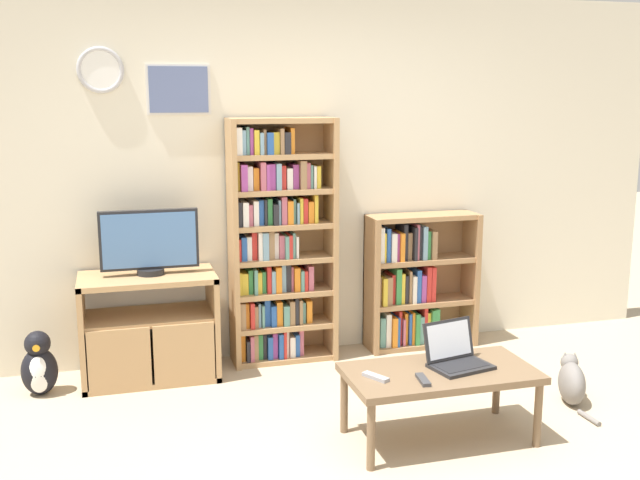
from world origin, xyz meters
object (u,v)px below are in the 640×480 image
at_px(cat, 571,381).
at_px(penguin_figurine, 39,366).
at_px(coffee_table, 440,377).
at_px(remote_far_from_laptop, 376,377).
at_px(bookshelf_short, 412,284).
at_px(television, 149,242).
at_px(remote_near_laptop, 423,380).
at_px(tv_stand, 150,327).
at_px(laptop, 456,355).
at_px(bookshelf_tall, 277,243).

height_order(cat, penguin_figurine, penguin_figurine).
distance_m(coffee_table, remote_far_from_laptop, 0.39).
height_order(bookshelf_short, cat, bookshelf_short).
relative_size(television, remote_near_laptop, 3.91).
bearing_deg(remote_far_from_laptop, cat, 161.63).
bearing_deg(coffee_table, tv_stand, 137.59).
bearing_deg(tv_stand, laptop, -39.58).
distance_m(television, bookshelf_short, 1.98).
height_order(tv_stand, laptop, tv_stand).
distance_m(tv_stand, bookshelf_short, 1.97).
xyz_separation_m(coffee_table, penguin_figurine, (-2.20, 1.27, -0.17)).
bearing_deg(bookshelf_tall, coffee_table, -68.75).
bearing_deg(bookshelf_tall, tv_stand, -171.39).
height_order(tv_stand, cat, tv_stand).
relative_size(tv_stand, remote_near_laptop, 5.44).
bearing_deg(penguin_figurine, remote_far_from_laptop, -35.60).
height_order(television, remote_far_from_laptop, television).
distance_m(laptop, remote_near_laptop, 0.32).
relative_size(bookshelf_tall, remote_near_laptop, 10.57).
height_order(bookshelf_tall, bookshelf_short, bookshelf_tall).
bearing_deg(tv_stand, remote_far_from_laptop, -51.45).
xyz_separation_m(laptop, penguin_figurine, (-2.31, 1.23, -0.28)).
relative_size(tv_stand, cat, 1.73).
distance_m(bookshelf_short, remote_far_from_laptop, 1.76).
relative_size(bookshelf_short, coffee_table, 0.97).
bearing_deg(remote_near_laptop, penguin_figurine, -27.12).
bearing_deg(remote_far_from_laptop, laptop, 158.16).
height_order(tv_stand, television, television).
relative_size(tv_stand, bookshelf_tall, 0.51).
distance_m(tv_stand, coffee_table, 2.02).
distance_m(remote_far_from_laptop, cat, 1.45).
distance_m(bookshelf_short, coffee_table, 1.59).
relative_size(laptop, remote_far_from_laptop, 2.30).
bearing_deg(tv_stand, penguin_figurine, -172.42).
bearing_deg(cat, television, 175.17).
height_order(bookshelf_short, coffee_table, bookshelf_short).
height_order(tv_stand, coffee_table, tv_stand).
bearing_deg(tv_stand, coffee_table, -42.41).
relative_size(laptop, penguin_figurine, 0.88).
relative_size(remote_far_from_laptop, penguin_figurine, 0.38).
bearing_deg(tv_stand, bookshelf_short, 4.31).
bearing_deg(laptop, bookshelf_short, 64.12).
bearing_deg(coffee_table, penguin_figurine, 149.94).
bearing_deg(remote_far_from_laptop, bookshelf_short, -148.02).
bearing_deg(penguin_figurine, television, 9.61).
relative_size(tv_stand, penguin_figurine, 2.12).
height_order(remote_far_from_laptop, penguin_figurine, remote_far_from_laptop).
bearing_deg(coffee_table, remote_near_laptop, -140.68).
xyz_separation_m(television, coffee_table, (1.47, -1.39, -0.57)).
distance_m(bookshelf_short, penguin_figurine, 2.69).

